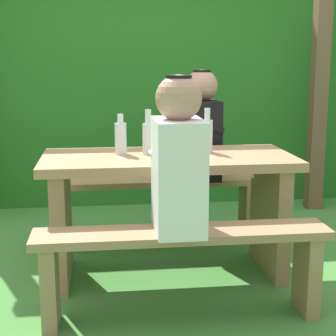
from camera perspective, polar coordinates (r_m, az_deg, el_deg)
ground_plane at (r=3.21m, az=0.00°, el=-11.09°), size 12.00×12.00×0.00m
hedge_backdrop at (r=4.83m, az=-2.72°, el=7.50°), size 6.40×0.65×1.79m
pergola_post_right at (r=4.56m, az=15.66°, el=7.72°), size 0.12×0.12×1.93m
picnic_table at (r=3.06m, az=0.00°, el=-2.73°), size 1.40×0.64×0.70m
bench_near at (r=2.58m, az=1.52°, el=-9.24°), size 1.40×0.24×0.44m
bench_far at (r=3.63m, az=-1.07°, el=-3.07°), size 1.40×0.24×0.44m
person_white_shirt at (r=2.45m, az=1.10°, el=0.81°), size 0.25×0.35×0.72m
person_black_coat at (r=3.58m, az=3.54°, el=4.17°), size 0.25×0.35×0.72m
drinking_glass at (r=2.92m, az=1.48°, el=1.83°), size 0.07×0.07×0.08m
bottle_left at (r=3.12m, az=4.15°, el=3.61°), size 0.06×0.06×0.25m
bottle_right at (r=3.03m, az=-2.11°, el=3.36°), size 0.07×0.07×0.25m
bottle_center at (r=3.05m, az=-5.04°, el=3.28°), size 0.07×0.07×0.23m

